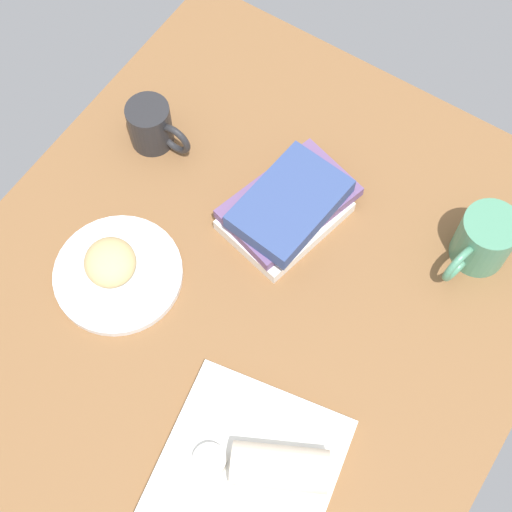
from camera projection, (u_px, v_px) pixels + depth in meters
The scene contains 9 objects.
dining_table at pixel (237, 314), 125.52cm from camera, with size 110.00×90.00×4.00cm, color brown.
round_plate at pixel (118, 274), 125.67cm from camera, with size 21.02×21.02×1.40cm, color white.
scone_pastry at pixel (110, 262), 123.02cm from camera, with size 8.80×8.31×5.06cm, color tan.
square_plate at pixel (248, 468), 112.11cm from camera, with size 24.86×24.86×1.60cm, color white.
sauce_cup at pixel (210, 461), 110.65cm from camera, with size 4.85×4.85×2.16cm.
breakfast_wrap at pixel (280, 467), 108.38cm from camera, with size 6.14×6.14×13.69cm, color beige.
book_stack at pixel (288, 208), 127.64cm from camera, with size 24.62×18.60×7.69cm.
coffee_mug at pixel (152, 126), 133.70cm from camera, with size 7.62×12.36×8.89cm.
second_mug at pixel (483, 240), 123.31cm from camera, with size 14.39×9.18×10.20cm.
Camera 1 is at (-36.76, -27.88, 119.16)cm, focal length 54.33 mm.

